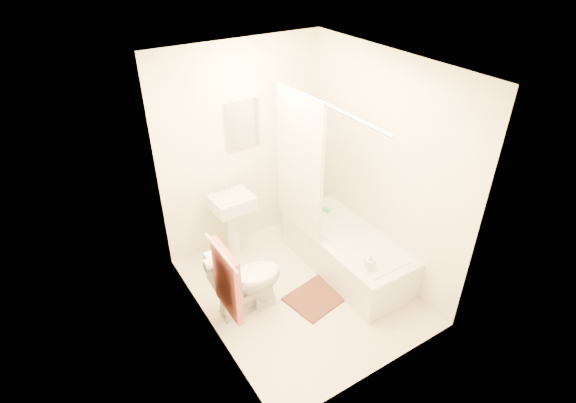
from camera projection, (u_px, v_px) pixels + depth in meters
floor at (300, 291)px, 4.83m from camera, size 2.40×2.40×0.00m
ceiling at (305, 66)px, 3.55m from camera, size 2.40×2.40×0.00m
wall_back at (243, 149)px, 5.05m from camera, size 2.00×0.02×2.40m
wall_left at (203, 229)px, 3.74m from camera, size 0.02×2.40×2.40m
wall_right at (382, 169)px, 4.64m from camera, size 0.02×2.40×2.40m
mirror at (242, 124)px, 4.87m from camera, size 0.40×0.03×0.55m
curtain_rod at (326, 104)px, 3.97m from camera, size 0.03×1.70×0.03m
shower_curtain at (299, 165)px, 4.67m from camera, size 0.04×0.80×1.55m
towel_bar at (221, 252)px, 3.63m from camera, size 0.02×0.60×0.02m
towel at (227, 281)px, 3.81m from camera, size 0.06×0.45×0.66m
toilet_paper at (210, 264)px, 4.12m from camera, size 0.11×0.12×0.12m
toilet at (247, 280)px, 4.45m from camera, size 0.74×0.44×0.71m
sink at (233, 223)px, 5.14m from camera, size 0.46×0.37×0.88m
bathtub at (347, 252)px, 5.03m from camera, size 0.70×1.60×0.45m
bath_mat at (318, 296)px, 4.74m from camera, size 0.70×0.57×0.02m
soap_bottle at (370, 262)px, 4.39m from camera, size 0.10×0.10×0.19m
scrub_brush at (322, 209)px, 5.34m from camera, size 0.14×0.21×0.04m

